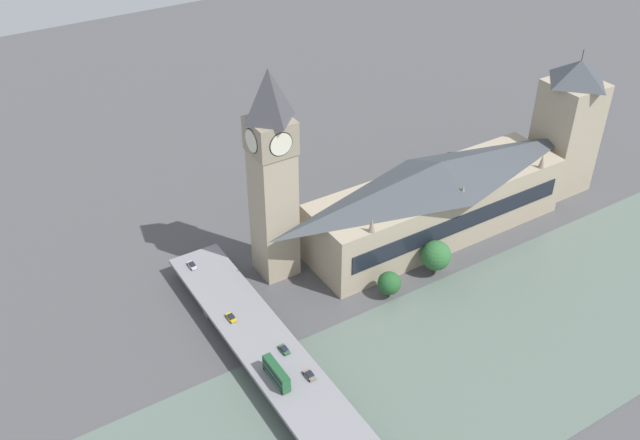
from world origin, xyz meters
name	(u,v)px	position (x,y,z in m)	size (l,w,h in m)	color
ground_plane	(444,263)	(0.00, 0.00, 0.00)	(600.00, 600.00, 0.00)	#4C4C4F
river_water	(530,332)	(-39.08, 0.00, 0.15)	(66.17, 360.00, 0.30)	slate
parliament_hall	(437,199)	(15.54, -8.00, 14.53)	(25.54, 95.41, 29.29)	tan
clock_tower	(272,171)	(27.01, 49.59, 38.14)	(12.98, 12.98, 71.21)	tan
victoria_tower	(567,126)	(15.60, -68.97, 25.92)	(18.52, 18.52, 55.83)	tan
road_bridge	(326,424)	(-39.08, 71.97, 4.99)	(164.34, 16.99, 6.07)	slate
double_decker_bus_mid	(276,373)	(-20.63, 75.69, 8.82)	(11.42, 2.50, 5.02)	#235B33
car_northbound_lead	(231,317)	(7.09, 75.51, 6.77)	(4.19, 1.77, 1.39)	gold
car_northbound_mid	(284,349)	(-12.36, 68.71, 6.70)	(4.09, 1.82, 1.24)	#2D5638
car_southbound_lead	(309,375)	(-24.18, 67.67, 6.75)	(4.12, 1.94, 1.33)	slate
car_southbound_mid	(192,265)	(35.77, 75.38, 6.77)	(4.31, 1.75, 1.43)	silver
tree_embankment_near	(436,255)	(-2.04, 6.18, 7.27)	(9.91, 9.91, 12.23)	brown
tree_embankment_mid	(389,283)	(-3.45, 25.91, 5.31)	(7.45, 7.45, 9.05)	brown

